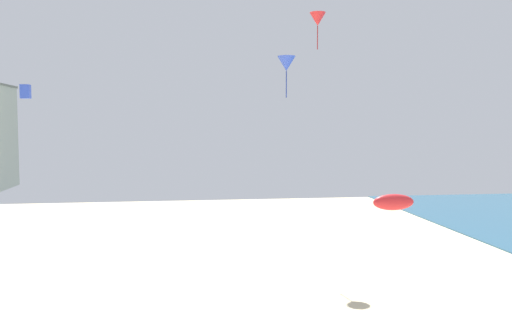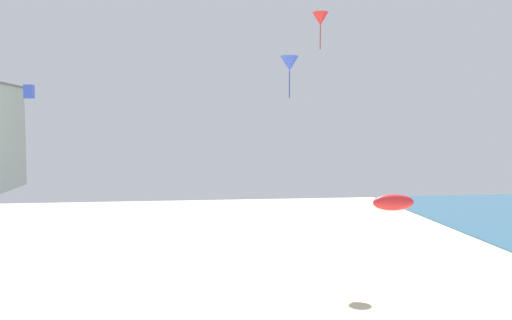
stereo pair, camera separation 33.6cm
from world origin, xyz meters
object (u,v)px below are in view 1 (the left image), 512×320
Objects in this scene: kite_blue_delta at (286,64)px; kite_blue_box_2 at (25,92)px; kite_red_delta at (318,19)px; kite_red_parafoil at (393,202)px.

kite_blue_box_2 is at bearing -165.39° from kite_blue_delta.
kite_red_delta is 17.67m from kite_blue_box_2.
kite_red_parafoil is at bearing -85.57° from kite_blue_delta.
kite_blue_box_2 is (-17.06, 11.85, 4.91)m from kite_red_parafoil.
kite_blue_delta is (-1.24, 3.58, -2.33)m from kite_red_delta.
kite_red_parafoil is (-0.00, -12.38, -9.48)m from kite_red_delta.
kite_red_delta is 0.80× the size of kite_blue_delta.
kite_red_delta reaches higher than kite_blue_delta.
kite_red_delta is at bearing 1.81° from kite_blue_box_2.
kite_blue_delta is at bearing 94.43° from kite_red_parafoil.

